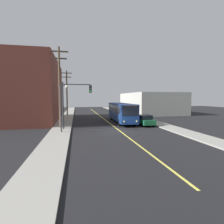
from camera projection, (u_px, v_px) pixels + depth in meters
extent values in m
plane|color=black|center=(119.00, 130.00, 22.44)|extent=(120.00, 120.00, 0.00)
cube|color=gray|center=(65.00, 121.00, 30.77)|extent=(2.50, 90.00, 0.15)
cube|color=gray|center=(143.00, 119.00, 33.64)|extent=(2.50, 90.00, 0.15)
cube|color=#D8CC4C|center=(102.00, 118.00, 37.10)|extent=(0.16, 60.00, 0.01)
cube|color=brown|center=(29.00, 91.00, 31.23)|extent=(10.00, 18.06, 10.77)
cube|color=black|center=(58.00, 112.00, 32.51)|extent=(0.06, 12.64, 1.30)
cube|color=black|center=(58.00, 94.00, 32.26)|extent=(0.06, 12.64, 1.30)
cube|color=black|center=(58.00, 77.00, 32.00)|extent=(0.06, 12.64, 1.30)
cube|color=#B2B2A8|center=(150.00, 103.00, 48.25)|extent=(12.00, 18.86, 5.46)
cube|color=black|center=(129.00, 107.00, 47.16)|extent=(0.06, 13.20, 1.30)
cube|color=navy|center=(121.00, 111.00, 29.99)|extent=(3.01, 12.09, 2.75)
cube|color=black|center=(130.00, 111.00, 24.06)|extent=(2.35, 0.17, 1.40)
cube|color=black|center=(115.00, 106.00, 35.82)|extent=(2.30, 0.17, 1.10)
cube|color=black|center=(114.00, 108.00, 29.75)|extent=(0.45, 10.19, 1.10)
cube|color=black|center=(128.00, 108.00, 30.15)|extent=(0.45, 10.19, 1.10)
cube|color=orange|center=(130.00, 107.00, 24.03)|extent=(1.79, 0.13, 0.30)
sphere|color=#F9D872|center=(124.00, 122.00, 24.00)|extent=(0.24, 0.24, 0.24)
sphere|color=#F9D872|center=(137.00, 121.00, 24.28)|extent=(0.24, 0.24, 0.24)
cylinder|color=black|center=(120.00, 123.00, 25.78)|extent=(0.34, 1.01, 1.00)
cylinder|color=black|center=(135.00, 122.00, 26.14)|extent=(0.34, 1.01, 1.00)
cylinder|color=black|center=(111.00, 117.00, 33.36)|extent=(0.34, 1.01, 1.00)
cylinder|color=black|center=(123.00, 117.00, 33.72)|extent=(0.34, 1.01, 1.00)
cube|color=#196038|center=(145.00, 121.00, 26.39)|extent=(1.87, 4.43, 0.70)
cube|color=black|center=(145.00, 117.00, 26.34)|extent=(1.66, 2.49, 0.60)
cylinder|color=black|center=(143.00, 125.00, 24.81)|extent=(0.23, 0.64, 0.64)
cylinder|color=black|center=(154.00, 125.00, 25.10)|extent=(0.23, 0.64, 0.64)
cylinder|color=black|center=(136.00, 122.00, 27.75)|extent=(0.23, 0.64, 0.64)
cylinder|color=black|center=(146.00, 122.00, 28.04)|extent=(0.23, 0.64, 0.64)
cube|color=navy|center=(130.00, 116.00, 33.46)|extent=(1.86, 4.42, 0.70)
cube|color=black|center=(130.00, 113.00, 33.41)|extent=(1.65, 2.48, 0.60)
cylinder|color=black|center=(128.00, 119.00, 31.85)|extent=(0.23, 0.64, 0.64)
cylinder|color=black|center=(136.00, 119.00, 32.19)|extent=(0.23, 0.64, 0.64)
cylinder|color=black|center=(124.00, 117.00, 34.78)|extent=(0.23, 0.64, 0.64)
cylinder|color=black|center=(131.00, 117.00, 35.11)|extent=(0.23, 0.64, 0.64)
cylinder|color=brown|center=(60.00, 88.00, 23.22)|extent=(0.28, 0.28, 10.61)
cube|color=#4C3D2D|center=(59.00, 51.00, 22.85)|extent=(2.40, 0.16, 0.16)
cube|color=#4C3D2D|center=(59.00, 58.00, 22.92)|extent=(2.00, 0.16, 0.16)
cylinder|color=brown|center=(67.00, 93.00, 40.11)|extent=(0.28, 0.28, 10.20)
cube|color=#4C3D2D|center=(67.00, 73.00, 39.75)|extent=(2.40, 0.16, 0.16)
cube|color=#4C3D2D|center=(67.00, 77.00, 39.82)|extent=(2.00, 0.16, 0.16)
cylinder|color=#2D2D33|center=(63.00, 106.00, 22.40)|extent=(0.18, 0.18, 6.00)
cylinder|color=#2D2D33|center=(77.00, 84.00, 22.53)|extent=(3.50, 0.12, 0.12)
cube|color=black|center=(90.00, 89.00, 22.92)|extent=(0.32, 0.36, 1.00)
sphere|color=#2D2D2D|center=(90.00, 86.00, 22.71)|extent=(0.22, 0.22, 0.22)
sphere|color=#2D2D2D|center=(91.00, 89.00, 22.73)|extent=(0.22, 0.22, 0.22)
sphere|color=green|center=(91.00, 91.00, 22.76)|extent=(0.22, 0.22, 0.22)
cylinder|color=#38383D|center=(61.00, 108.00, 20.47)|extent=(0.16, 0.16, 5.50)
cylinder|color=#38383D|center=(63.00, 86.00, 20.33)|extent=(0.70, 0.10, 0.10)
sphere|color=#EAE5C6|center=(67.00, 87.00, 20.41)|extent=(0.40, 0.40, 0.40)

